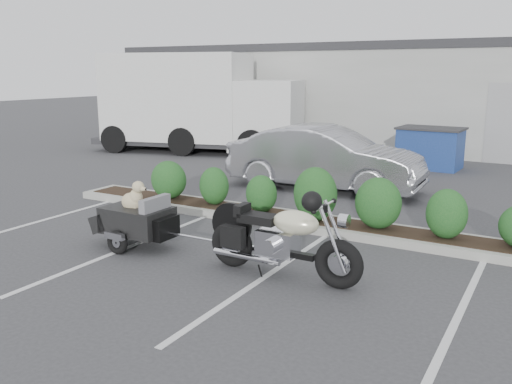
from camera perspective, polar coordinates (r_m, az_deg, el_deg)
The scene contains 8 objects.
ground at distance 9.10m, azimuth -3.96°, elevation -6.39°, with size 90.00×90.00×0.00m, color #38383A.
planter_kerb at distance 10.49m, azimuth 7.34°, elevation -3.45°, with size 12.00×1.00×0.15m, color #9E9E93.
building at distance 24.63m, azimuth 18.78°, elevation 9.74°, with size 26.00×10.00×4.00m, color #9EA099.
motorcycle at distance 7.88m, azimuth 2.69°, elevation -5.06°, with size 2.47×0.83×1.42m.
pet_trailer at distance 9.46m, azimuth -12.45°, elevation -2.77°, with size 1.96×1.09×1.18m.
sedan at distance 13.84m, azimuth 7.28°, elevation 3.57°, with size 1.71×4.89×1.61m, color #A5A5AC.
dumpster at distance 17.66m, azimuth 17.85°, elevation 4.48°, with size 1.99×1.41×1.27m.
delivery_truck at distance 20.45m, azimuth -5.99°, elevation 9.09°, with size 8.20×4.33×3.58m.
Camera 1 is at (4.80, -7.14, 2.96)m, focal length 38.00 mm.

